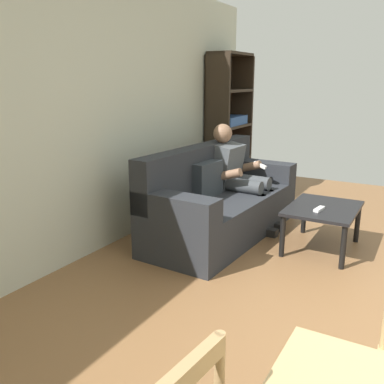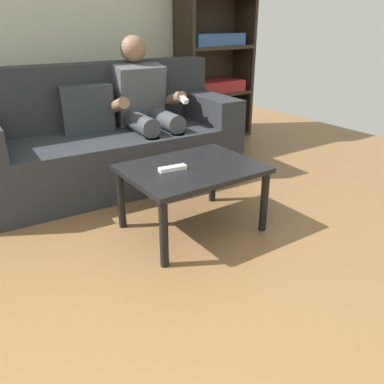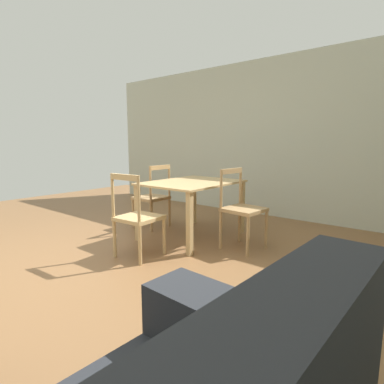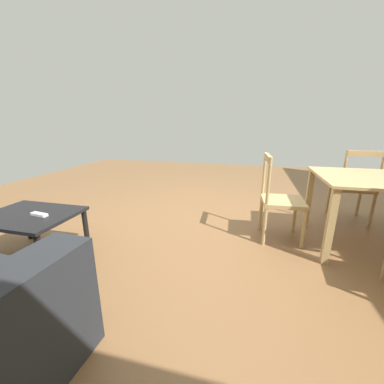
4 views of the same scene
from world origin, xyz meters
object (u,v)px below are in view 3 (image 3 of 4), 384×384
at_px(dining_chair_facing_couch, 137,217).
at_px(dining_chair_near_wall, 242,209).
at_px(dining_table, 192,190).
at_px(dining_chair_by_doorway, 153,197).

bearing_deg(dining_chair_facing_couch, dining_chair_near_wall, 142.16).
height_order(dining_table, dining_chair_near_wall, dining_chair_near_wall).
distance_m(dining_chair_near_wall, dining_chair_facing_couch, 1.21).
relative_size(dining_table, dining_chair_by_doorway, 1.34).
xyz_separation_m(dining_table, dining_chair_near_wall, (-0.00, 0.74, -0.16)).
distance_m(dining_chair_near_wall, dining_chair_by_doorway, 1.49).
bearing_deg(dining_chair_near_wall, dining_table, -89.79).
bearing_deg(dining_chair_near_wall, dining_chair_by_doorway, -89.90).
relative_size(dining_table, dining_chair_facing_couch, 1.35).
xyz_separation_m(dining_chair_near_wall, dining_chair_facing_couch, (0.95, -0.74, -0.03)).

